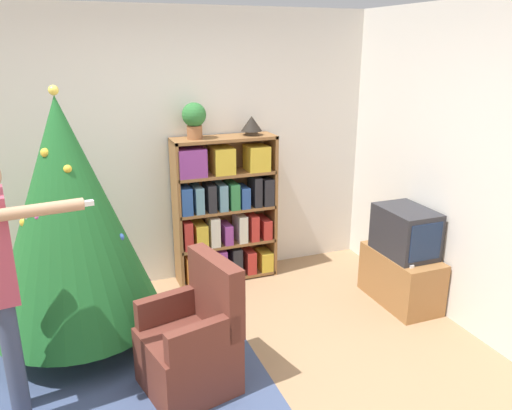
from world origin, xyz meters
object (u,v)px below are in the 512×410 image
object	(u,v)px
potted_plant	(194,118)
table_lamp	(252,124)
armchair	(193,345)
standing_person	(1,273)
bookshelf	(224,212)
television	(405,231)
christmas_tree	(69,215)

from	to	relation	value
potted_plant	table_lamp	bearing A→B (deg)	0.00
armchair	standing_person	size ratio (longest dim) A/B	0.55
bookshelf	standing_person	world-z (taller)	standing_person
television	standing_person	bearing A→B (deg)	-173.04
standing_person	table_lamp	size ratio (longest dim) A/B	8.40
armchair	table_lamp	distance (m)	2.21
standing_person	potted_plant	world-z (taller)	potted_plant
bookshelf	christmas_tree	distance (m)	1.61
armchair	potted_plant	distance (m)	2.07
television	standing_person	xyz separation A→B (m)	(-3.15, -0.38, 0.31)
bookshelf	table_lamp	xyz separation A→B (m)	(0.30, 0.01, 0.83)
bookshelf	christmas_tree	bearing A→B (deg)	-153.49
bookshelf	television	xyz separation A→B (m)	(1.35, -1.05, -0.02)
television	armchair	world-z (taller)	armchair
bookshelf	television	world-z (taller)	bookshelf
television	table_lamp	distance (m)	1.72
television	christmas_tree	bearing A→B (deg)	172.81
armchair	bookshelf	bearing A→B (deg)	141.82
standing_person	potted_plant	xyz separation A→B (m)	(1.54, 1.44, 0.63)
armchair	standing_person	xyz separation A→B (m)	(-1.09, 0.10, 0.68)
armchair	table_lamp	world-z (taller)	table_lamp
television	armchair	xyz separation A→B (m)	(-2.06, -0.48, -0.37)
christmas_tree	standing_person	world-z (taller)	christmas_tree
standing_person	christmas_tree	bearing A→B (deg)	144.55
standing_person	bookshelf	bearing A→B (deg)	121.49
television	table_lamp	world-z (taller)	table_lamp
television	armchair	size ratio (longest dim) A/B	0.60
television	armchair	bearing A→B (deg)	-166.79
standing_person	table_lamp	distance (m)	2.60
standing_person	table_lamp	xyz separation A→B (m)	(2.10, 1.44, 0.54)
christmas_tree	table_lamp	xyz separation A→B (m)	(1.70, 0.71, 0.47)
potted_plant	table_lamp	size ratio (longest dim) A/B	1.64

